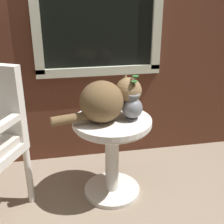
{
  "coord_description": "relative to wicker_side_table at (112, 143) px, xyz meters",
  "views": [
    {
      "loc": [
        -0.19,
        -1.53,
        1.35
      ],
      "look_at": [
        0.14,
        0.18,
        0.63
      ],
      "focal_mm": 46.49,
      "sensor_mm": 36.0,
      "label": 1
    }
  ],
  "objects": [
    {
      "name": "ground_plane",
      "position": [
        -0.14,
        -0.18,
        -0.4
      ],
      "size": [
        6.0,
        6.0,
        0.0
      ],
      "primitive_type": "plane",
      "color": "gray"
    },
    {
      "name": "back_wall",
      "position": [
        -0.13,
        0.57,
        0.9
      ],
      "size": [
        4.0,
        0.07,
        2.6
      ],
      "color": "#562D1E",
      "rests_on": "ground_plane"
    },
    {
      "name": "wicker_side_table",
      "position": [
        0.0,
        0.0,
        0.0
      ],
      "size": [
        0.53,
        0.53,
        0.58
      ],
      "color": "silver",
      "rests_on": "ground_plane"
    },
    {
      "name": "cat",
      "position": [
        -0.04,
        -0.01,
        0.32
      ],
      "size": [
        0.6,
        0.32,
        0.29
      ],
      "color": "brown",
      "rests_on": "wicker_side_table"
    },
    {
      "name": "pewter_vase_with_ivy",
      "position": [
        0.13,
        -0.03,
        0.27
      ],
      "size": [
        0.13,
        0.13,
        0.29
      ],
      "color": "slate",
      "rests_on": "wicker_side_table"
    }
  ]
}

